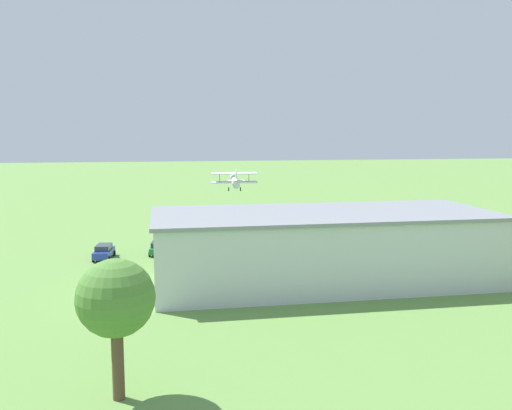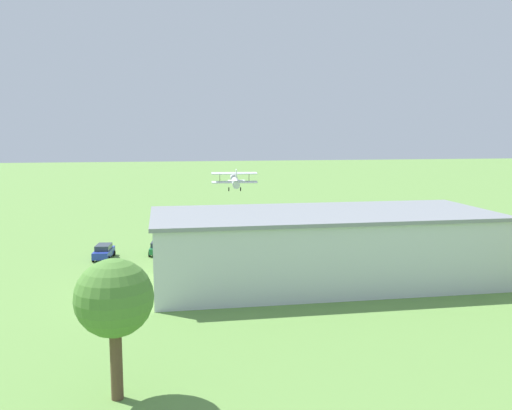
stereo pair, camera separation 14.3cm
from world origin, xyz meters
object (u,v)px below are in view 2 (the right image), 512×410
object	(u,v)px
hangar	(323,247)
tree_behind_hangar_right	(114,299)
car_red	(398,241)
car_blue	(104,251)
person_by_parked_cars	(297,239)
person_watching_takeoff	(275,238)
car_green	(158,248)
biplane	(235,180)
person_crossing_taxiway	(292,237)

from	to	relation	value
hangar	tree_behind_hangar_right	xyz separation A→B (m)	(18.29, 21.09, 2.20)
car_red	tree_behind_hangar_right	distance (m)	48.56
car_blue	person_by_parked_cars	bearing A→B (deg)	-170.80
tree_behind_hangar_right	person_watching_takeoff	bearing A→B (deg)	-113.77
car_green	person_by_parked_cars	world-z (taller)	person_by_parked_cars
tree_behind_hangar_right	biplane	bearing A→B (deg)	-104.24
tree_behind_hangar_right	car_blue	bearing A→B (deg)	-83.09
hangar	biplane	world-z (taller)	biplane
hangar	car_green	world-z (taller)	hangar
car_green	person_watching_takeoff	size ratio (longest dim) A/B	2.33
person_crossing_taxiway	person_by_parked_cars	world-z (taller)	person_by_parked_cars
car_blue	person_watching_takeoff	xyz separation A→B (m)	(-21.62, -4.36, -0.00)
hangar	person_by_parked_cars	xyz separation A→B (m)	(-1.97, -17.95, -2.76)
car_green	person_by_parked_cars	bearing A→B (deg)	-171.90
tree_behind_hangar_right	car_red	bearing A→B (deg)	-133.00
person_watching_takeoff	biplane	bearing A→B (deg)	-79.50
car_red	person_by_parked_cars	size ratio (longest dim) A/B	2.57
hangar	car_red	distance (m)	20.62
car_green	person_by_parked_cars	distance (m)	18.40
biplane	person_by_parked_cars	size ratio (longest dim) A/B	5.07
car_red	person_watching_takeoff	world-z (taller)	person_watching_takeoff
car_green	tree_behind_hangar_right	distance (m)	36.83
person_by_parked_cars	person_crossing_taxiway	bearing A→B (deg)	-76.94
biplane	car_green	xyz separation A→B (m)	(12.21, 19.74, -6.41)
biplane	car_green	bearing A→B (deg)	58.26
biplane	person_crossing_taxiway	size ratio (longest dim) A/B	5.24
person_watching_takeoff	car_blue	bearing A→B (deg)	11.40
person_watching_takeoff	hangar	bearing A→B (deg)	92.88
person_watching_takeoff	person_by_parked_cars	world-z (taller)	person_watching_takeoff
car_green	person_crossing_taxiway	xyz separation A→B (m)	(-17.90, -3.95, -0.06)
tree_behind_hangar_right	person_by_parked_cars	bearing A→B (deg)	-117.43
hangar	car_red	size ratio (longest dim) A/B	8.24
car_red	person_watching_takeoff	bearing A→B (deg)	-14.73
biplane	person_watching_takeoff	size ratio (longest dim) A/B	4.59
biplane	car_red	world-z (taller)	biplane
car_blue	hangar	bearing A→B (deg)	148.19
hangar	biplane	bearing A→B (deg)	-83.45
hangar	car_blue	world-z (taller)	hangar
car_green	person_crossing_taxiway	world-z (taller)	car_green
car_green	car_blue	world-z (taller)	car_blue
hangar	tree_behind_hangar_right	world-z (taller)	tree_behind_hangar_right
car_red	car_green	bearing A→B (deg)	-2.06
person_watching_takeoff	person_by_parked_cars	xyz separation A→B (m)	(-2.90, 0.39, -0.09)
car_green	car_red	bearing A→B (deg)	177.94
hangar	car_green	size ratio (longest dim) A/B	8.21
person_by_parked_cars	car_blue	bearing A→B (deg)	9.20
biplane	tree_behind_hangar_right	xyz separation A→B (m)	(14.26, 56.18, -1.48)
biplane	car_blue	world-z (taller)	biplane
car_blue	person_crossing_taxiway	bearing A→B (deg)	-167.59
car_red	hangar	bearing A→B (deg)	44.19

